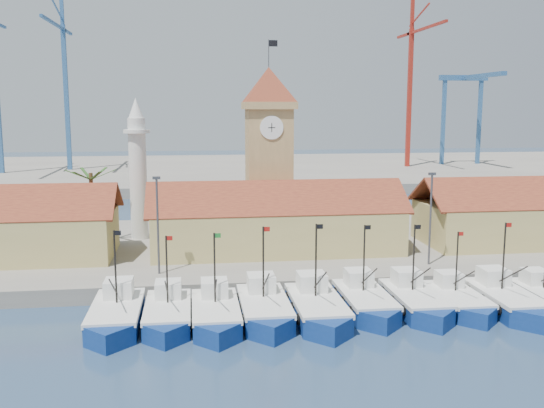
{
  "coord_description": "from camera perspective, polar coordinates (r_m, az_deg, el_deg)",
  "views": [
    {
      "loc": [
        -8.81,
        -43.11,
        16.57
      ],
      "look_at": [
        -0.68,
        18.0,
        6.84
      ],
      "focal_mm": 40.0,
      "sensor_mm": 36.0,
      "label": 1
    }
  ],
  "objects": [
    {
      "name": "boat_8",
      "position": [
        54.16,
        21.23,
        -8.59
      ],
      "size": [
        3.72,
        10.18,
        7.7
      ],
      "color": "navy",
      "rests_on": "ground"
    },
    {
      "name": "boat_3",
      "position": [
        48.46,
        -0.68,
        -10.01
      ],
      "size": [
        3.77,
        10.32,
        7.81
      ],
      "color": "navy",
      "rests_on": "ground"
    },
    {
      "name": "clock_tower",
      "position": [
        69.81,
        -0.31,
        5.18
      ],
      "size": [
        5.8,
        5.8,
        22.7
      ],
      "color": "tan",
      "rests_on": "quay"
    },
    {
      "name": "boat_7",
      "position": [
        53.11,
        17.22,
        -8.82
      ],
      "size": [
        3.32,
        9.08,
        6.87
      ],
      "color": "navy",
      "rests_on": "ground"
    },
    {
      "name": "gantry",
      "position": [
        165.69,
        18.0,
        9.74
      ],
      "size": [
        13.0,
        22.0,
        23.2
      ],
      "color": "#305E93",
      "rests_on": "terminal"
    },
    {
      "name": "boat_6",
      "position": [
        51.8,
        13.41,
        -9.03
      ],
      "size": [
        3.65,
        9.99,
        7.56
      ],
      "color": "navy",
      "rests_on": "ground"
    },
    {
      "name": "lamp_posts",
      "position": [
        56.79,
        1.98,
        -1.27
      ],
      "size": [
        80.7,
        0.25,
        9.03
      ],
      "color": "#3F3F44",
      "rests_on": "quay"
    },
    {
      "name": "hall_center",
      "position": [
        64.95,
        0.37,
        -2.2
      ],
      "size": [
        27.04,
        10.13,
        7.61
      ],
      "color": "tan",
      "rests_on": "quay"
    },
    {
      "name": "boat_1",
      "position": [
        48.14,
        -9.79,
        -10.35
      ],
      "size": [
        3.51,
        9.62,
        7.28
      ],
      "color": "navy",
      "rests_on": "ground"
    },
    {
      "name": "boat_4",
      "position": [
        48.64,
        4.34,
        -9.94
      ],
      "size": [
        3.87,
        10.59,
        8.02
      ],
      "color": "navy",
      "rests_on": "ground"
    },
    {
      "name": "crane_blue_near",
      "position": [
        152.91,
        -18.98,
        11.51
      ],
      "size": [
        1.0,
        31.23,
        40.95
      ],
      "color": "#305E93",
      "rests_on": "terminal"
    },
    {
      "name": "crane_red_right",
      "position": [
        156.91,
        13.03,
        11.7
      ],
      "size": [
        1.0,
        30.91,
        41.05
      ],
      "color": "maroon",
      "rests_on": "terminal"
    },
    {
      "name": "palm_tree",
      "position": [
        70.76,
        -16.59,
        0.21
      ],
      "size": [
        5.6,
        5.03,
        8.39
      ],
      "color": "brown",
      "rests_on": "quay"
    },
    {
      "name": "boat_2",
      "position": [
        47.66,
        -5.31,
        -10.43
      ],
      "size": [
        3.62,
        9.92,
        7.51
      ],
      "color": "navy",
      "rests_on": "ground"
    },
    {
      "name": "terminal",
      "position": [
        154.15,
        -4.27,
        3.15
      ],
      "size": [
        240.0,
        80.0,
        2.0
      ],
      "primitive_type": "cube",
      "color": "gray",
      "rests_on": "ground"
    },
    {
      "name": "boat_5",
      "position": [
        50.84,
        8.85,
        -9.23
      ],
      "size": [
        3.65,
        10.0,
        7.57
      ],
      "color": "navy",
      "rests_on": "ground"
    },
    {
      "name": "ground",
      "position": [
        47.02,
        3.8,
        -11.69
      ],
      "size": [
        400.0,
        400.0,
        0.0
      ],
      "primitive_type": "plane",
      "color": "navy",
      "rests_on": "ground"
    },
    {
      "name": "quay",
      "position": [
        69.51,
        -0.09,
        -4.19
      ],
      "size": [
        140.0,
        32.0,
        1.5
      ],
      "primitive_type": "cube",
      "color": "gray",
      "rests_on": "ground"
    },
    {
      "name": "minaret",
      "position": [
        71.7,
        -12.51,
        3.28
      ],
      "size": [
        3.0,
        3.0,
        16.3
      ],
      "color": "silver",
      "rests_on": "quay"
    },
    {
      "name": "boat_0",
      "position": [
        48.55,
        -14.49,
        -10.27
      ],
      "size": [
        3.77,
        10.32,
        7.81
      ],
      "color": "navy",
      "rests_on": "ground"
    }
  ]
}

